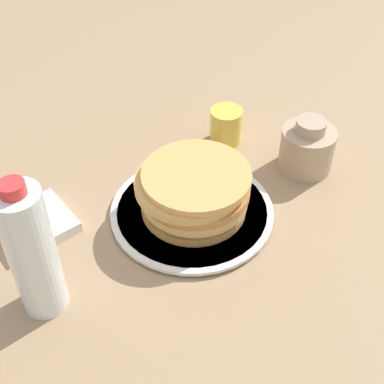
{
  "coord_description": "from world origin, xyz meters",
  "views": [
    {
      "loc": [
        -0.64,
        0.2,
        0.68
      ],
      "look_at": [
        0.01,
        0.01,
        0.05
      ],
      "focal_mm": 50.0,
      "sensor_mm": 36.0,
      "label": 1
    }
  ],
  "objects_px": {
    "pancake_stack": "(194,191)",
    "water_bottle_near": "(32,252)",
    "plate": "(192,211)",
    "cream_jug": "(307,147)",
    "juice_glass": "(226,126)"
  },
  "relations": [
    {
      "from": "cream_jug",
      "to": "water_bottle_near",
      "type": "distance_m",
      "value": 0.55
    },
    {
      "from": "plate",
      "to": "cream_jug",
      "type": "relative_size",
      "value": 2.68
    },
    {
      "from": "plate",
      "to": "juice_glass",
      "type": "bearing_deg",
      "value": -33.93
    },
    {
      "from": "plate",
      "to": "pancake_stack",
      "type": "height_order",
      "value": "pancake_stack"
    },
    {
      "from": "cream_jug",
      "to": "water_bottle_near",
      "type": "xyz_separation_m",
      "value": [
        -0.19,
        0.52,
        0.07
      ]
    },
    {
      "from": "pancake_stack",
      "to": "water_bottle_near",
      "type": "distance_m",
      "value": 0.3
    },
    {
      "from": "pancake_stack",
      "to": "cream_jug",
      "type": "xyz_separation_m",
      "value": [
        0.07,
        -0.25,
        -0.01
      ]
    },
    {
      "from": "pancake_stack",
      "to": "plate",
      "type": "bearing_deg",
      "value": 73.65
    },
    {
      "from": "juice_glass",
      "to": "cream_jug",
      "type": "relative_size",
      "value": 0.67
    },
    {
      "from": "water_bottle_near",
      "to": "juice_glass",
      "type": "bearing_deg",
      "value": -51.87
    },
    {
      "from": "plate",
      "to": "water_bottle_near",
      "type": "relative_size",
      "value": 1.2
    },
    {
      "from": "plate",
      "to": "pancake_stack",
      "type": "bearing_deg",
      "value": -106.35
    },
    {
      "from": "pancake_stack",
      "to": "water_bottle_near",
      "type": "height_order",
      "value": "water_bottle_near"
    },
    {
      "from": "juice_glass",
      "to": "plate",
      "type": "bearing_deg",
      "value": 146.07
    },
    {
      "from": "pancake_stack",
      "to": "water_bottle_near",
      "type": "xyz_separation_m",
      "value": [
        -0.12,
        0.27,
        0.06
      ]
    }
  ]
}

